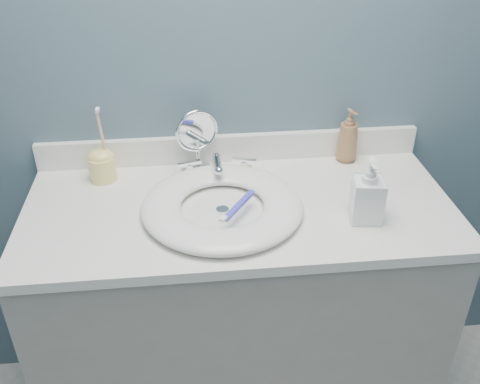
{
  "coord_description": "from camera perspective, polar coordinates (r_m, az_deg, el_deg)",
  "views": [
    {
      "loc": [
        -0.13,
        -0.29,
        1.72
      ],
      "look_at": [
        -0.0,
        0.94,
        0.94
      ],
      "focal_mm": 40.0,
      "sensor_mm": 36.0,
      "label": 1
    }
  ],
  "objects": [
    {
      "name": "back_wall",
      "position": [
        1.63,
        -1.15,
        13.53
      ],
      "size": [
        2.2,
        0.02,
        2.4
      ],
      "primitive_type": "cube",
      "color": "slate",
      "rests_on": "ground"
    },
    {
      "name": "vanity_cabinet",
      "position": [
        1.81,
        -0.08,
        -13.44
      ],
      "size": [
        1.2,
        0.55,
        0.85
      ],
      "primitive_type": "cube",
      "color": "#A09C92",
      "rests_on": "ground"
    },
    {
      "name": "countertop",
      "position": [
        1.53,
        -0.1,
        -1.79
      ],
      "size": [
        1.22,
        0.57,
        0.03
      ],
      "primitive_type": "cube",
      "color": "white",
      "rests_on": "vanity_cabinet"
    },
    {
      "name": "backsplash",
      "position": [
        1.73,
        -1.02,
        4.71
      ],
      "size": [
        1.22,
        0.02,
        0.09
      ],
      "primitive_type": "cube",
      "color": "white",
      "rests_on": "countertop"
    },
    {
      "name": "basin",
      "position": [
        1.48,
        -1.9,
        -1.45
      ],
      "size": [
        0.45,
        0.45,
        0.04
      ],
      "primitive_type": null,
      "color": "white",
      "rests_on": "countertop"
    },
    {
      "name": "drain",
      "position": [
        1.49,
        -1.89,
        -1.93
      ],
      "size": [
        0.04,
        0.04,
        0.01
      ],
      "primitive_type": "cylinder",
      "color": "silver",
      "rests_on": "countertop"
    },
    {
      "name": "faucet",
      "position": [
        1.65,
        -2.44,
        2.56
      ],
      "size": [
        0.25,
        0.13,
        0.07
      ],
      "color": "silver",
      "rests_on": "countertop"
    },
    {
      "name": "makeup_mirror",
      "position": [
        1.65,
        -4.59,
        5.79
      ],
      "size": [
        0.13,
        0.08,
        0.2
      ],
      "rotation": [
        0.0,
        0.0,
        0.3
      ],
      "color": "silver",
      "rests_on": "countertop"
    },
    {
      "name": "soap_bottle_amber",
      "position": [
        1.74,
        11.46,
        5.91
      ],
      "size": [
        0.08,
        0.09,
        0.18
      ],
      "primitive_type": "imported",
      "rotation": [
        0.0,
        0.0,
        0.3
      ],
      "color": "olive",
      "rests_on": "countertop"
    },
    {
      "name": "soap_bottle_clear",
      "position": [
        1.45,
        13.54,
        0.18
      ],
      "size": [
        0.09,
        0.09,
        0.18
      ],
      "primitive_type": "imported",
      "rotation": [
        0.0,
        0.0,
        -0.15
      ],
      "color": "silver",
      "rests_on": "countertop"
    },
    {
      "name": "toothbrush_holder",
      "position": [
        1.67,
        -14.52,
        2.94
      ],
      "size": [
        0.08,
        0.08,
        0.24
      ],
      "rotation": [
        0.0,
        0.0,
        -0.43
      ],
      "color": "#FCE67E",
      "rests_on": "countertop"
    },
    {
      "name": "toothbrush_lying",
      "position": [
        1.43,
        -0.24,
        -1.56
      ],
      "size": [
        0.11,
        0.15,
        0.02
      ],
      "rotation": [
        0.0,
        0.0,
        0.97
      ],
      "color": "#3C42D7",
      "rests_on": "basin"
    }
  ]
}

